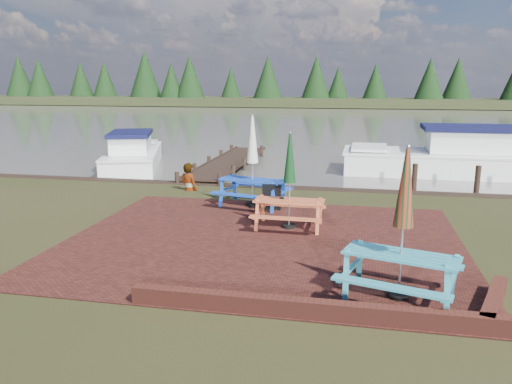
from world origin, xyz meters
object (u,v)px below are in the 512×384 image
(picnic_table_red, at_px, (289,196))
(chalkboard, at_px, (272,196))
(picnic_table_blue, at_px, (252,175))
(boat_near, at_px, (450,159))
(jetty, at_px, (228,162))
(picnic_table_teal, at_px, (402,247))
(boat_jetty, at_px, (133,156))
(person, at_px, (188,163))

(picnic_table_red, xyz_separation_m, chalkboard, (-0.72, 1.65, -0.43))
(picnic_table_red, xyz_separation_m, picnic_table_blue, (-1.36, 2.01, 0.09))
(picnic_table_blue, relative_size, boat_near, 0.32)
(picnic_table_red, xyz_separation_m, boat_near, (5.38, 9.64, -0.37))
(jetty, bearing_deg, boat_near, 3.28)
(picnic_table_red, bearing_deg, picnic_table_blue, 124.73)
(picnic_table_teal, bearing_deg, boat_jetty, 147.23)
(boat_jetty, bearing_deg, chalkboard, -61.75)
(boat_jetty, height_order, person, person)
(picnic_table_blue, xyz_separation_m, chalkboard, (0.64, -0.36, -0.51))
(jetty, bearing_deg, person, -89.68)
(jetty, distance_m, boat_near, 9.35)
(picnic_table_blue, xyz_separation_m, boat_near, (6.74, 7.62, -0.46))
(picnic_table_blue, relative_size, boat_jetty, 0.40)
(chalkboard, xyz_separation_m, boat_near, (6.10, 7.98, 0.05))
(picnic_table_teal, distance_m, boat_jetty, 16.27)
(picnic_table_teal, relative_size, person, 1.41)
(picnic_table_teal, bearing_deg, chalkboard, 136.57)
(boat_jetty, distance_m, person, 6.50)
(picnic_table_teal, distance_m, person, 9.79)
(jetty, xyz_separation_m, boat_near, (9.33, 0.53, 0.35))
(chalkboard, relative_size, boat_near, 0.10)
(picnic_table_blue, xyz_separation_m, person, (-2.56, 1.73, -0.01))
(boat_near, bearing_deg, picnic_table_teal, 168.17)
(person, bearing_deg, chalkboard, 170.89)
(jetty, height_order, boat_near, boat_near)
(boat_near, bearing_deg, picnic_table_red, 151.57)
(picnic_table_blue, distance_m, boat_near, 10.19)
(picnic_table_teal, distance_m, chalkboard, 6.24)
(jetty, bearing_deg, picnic_table_red, -66.53)
(picnic_table_teal, height_order, boat_near, picnic_table_teal)
(boat_near, bearing_deg, chalkboard, 143.38)
(picnic_table_red, height_order, boat_near, picnic_table_red)
(picnic_table_blue, distance_m, person, 3.09)
(picnic_table_teal, xyz_separation_m, person, (-6.32, 7.48, 0.01))
(boat_jetty, distance_m, boat_near, 13.63)
(boat_near, bearing_deg, person, 123.09)
(picnic_table_blue, bearing_deg, picnic_table_red, -41.37)
(picnic_table_blue, height_order, boat_near, picnic_table_blue)
(picnic_table_red, distance_m, jetty, 9.95)
(picnic_table_teal, relative_size, picnic_table_red, 1.08)
(boat_near, bearing_deg, jetty, 94.04)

